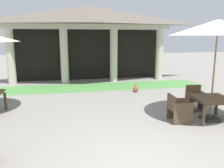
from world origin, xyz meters
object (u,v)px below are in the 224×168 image
patio_table_far_back (211,100)px  terracotta_urn (136,89)px  patio_chair_far_back_north (195,99)px  patio_umbrella_far_back (218,28)px  patio_chair_far_back_west (179,109)px

patio_table_far_back → terracotta_urn: size_ratio=2.73×
patio_chair_far_back_north → terracotta_urn: 3.14m
patio_umbrella_far_back → terracotta_urn: (-1.14, 3.87, -2.54)m
patio_table_far_back → patio_umbrella_far_back: patio_umbrella_far_back is taller
patio_table_far_back → patio_umbrella_far_back: bearing=45.0°
patio_chair_far_back_north → patio_chair_far_back_west: bearing=45.0°
patio_umbrella_far_back → patio_table_far_back: bearing=-135.0°
patio_umbrella_far_back → patio_chair_far_back_west: 2.52m
patio_chair_far_back_north → terracotta_urn: (-1.22, 2.88, -0.23)m
patio_chair_far_back_north → patio_table_far_back: bearing=90.0°
patio_chair_far_back_north → patio_umbrella_far_back: bearing=90.0°
patio_chair_far_back_west → patio_chair_far_back_north: size_ratio=0.97×
patio_table_far_back → terracotta_urn: bearing=106.4°
patio_table_far_back → patio_chair_far_back_west: size_ratio=1.29×
patio_chair_far_back_west → terracotta_urn: patio_chair_far_back_west is taller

